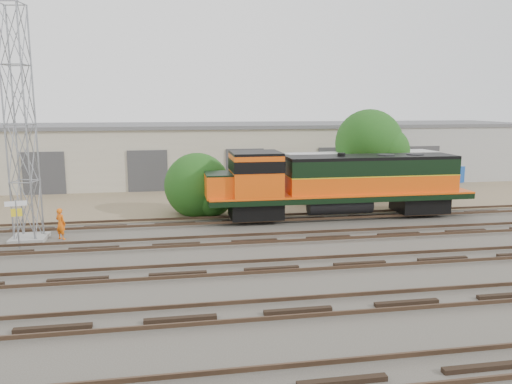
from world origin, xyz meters
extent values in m
plane|color=#47423A|center=(0.00, 0.00, 0.00)|extent=(140.00, 140.00, 0.00)
cube|color=#726047|center=(0.00, 15.00, 0.01)|extent=(80.00, 16.00, 0.02)
cube|color=black|center=(0.00, -12.00, 0.07)|extent=(80.00, 2.40, 0.14)
cube|color=#4C3828|center=(0.00, -11.25, 0.21)|extent=(80.00, 0.08, 0.14)
cube|color=black|center=(0.00, -7.50, 0.07)|extent=(80.00, 2.40, 0.14)
cube|color=#4C3828|center=(0.00, -8.25, 0.21)|extent=(80.00, 0.08, 0.14)
cube|color=#4C3828|center=(0.00, -6.75, 0.21)|extent=(80.00, 0.08, 0.14)
cube|color=black|center=(0.00, -3.00, 0.07)|extent=(80.00, 2.40, 0.14)
cube|color=#4C3828|center=(0.00, -3.75, 0.21)|extent=(80.00, 0.08, 0.14)
cube|color=#4C3828|center=(0.00, -2.25, 0.21)|extent=(80.00, 0.08, 0.14)
cube|color=black|center=(0.00, 1.50, 0.07)|extent=(80.00, 2.40, 0.14)
cube|color=#4C3828|center=(0.00, 0.75, 0.21)|extent=(80.00, 0.08, 0.14)
cube|color=#4C3828|center=(0.00, 2.25, 0.21)|extent=(80.00, 0.08, 0.14)
cube|color=black|center=(0.00, 6.00, 0.07)|extent=(80.00, 2.40, 0.14)
cube|color=#4C3828|center=(0.00, 5.25, 0.21)|extent=(80.00, 0.08, 0.14)
cube|color=#4C3828|center=(0.00, 6.75, 0.21)|extent=(80.00, 0.08, 0.14)
cube|color=beige|center=(0.00, 23.00, 2.50)|extent=(58.00, 10.00, 5.00)
cube|color=#59595B|center=(0.00, 23.00, 5.15)|extent=(58.40, 10.40, 0.30)
cube|color=#999993|center=(22.00, 17.95, 2.50)|extent=(14.00, 0.10, 5.00)
cube|color=#333335|center=(-14.00, 17.94, 1.70)|extent=(3.20, 0.12, 3.40)
cube|color=#333335|center=(-6.00, 17.94, 1.70)|extent=(3.20, 0.12, 3.40)
cube|color=#333335|center=(2.00, 17.94, 1.70)|extent=(3.20, 0.12, 3.40)
cube|color=#333335|center=(10.00, 17.94, 1.70)|extent=(3.20, 0.12, 3.40)
cube|color=#333335|center=(18.00, 17.94, 1.70)|extent=(3.20, 0.12, 3.40)
cube|color=black|center=(0.85, 6.00, 0.77)|extent=(3.11, 2.33, 0.97)
cube|color=black|center=(11.55, 6.00, 0.77)|extent=(3.11, 2.33, 0.97)
cube|color=black|center=(6.20, 6.00, 1.42)|extent=(16.53, 2.92, 0.34)
cylinder|color=black|center=(6.20, 6.00, 0.81)|extent=(4.08, 1.07, 1.07)
cube|color=#E64E0A|center=(8.14, 6.00, 2.18)|extent=(10.70, 2.53, 1.17)
cube|color=black|center=(8.14, 6.00, 3.25)|extent=(10.70, 2.53, 0.97)
cube|color=black|center=(8.14, 6.00, 3.83)|extent=(10.70, 2.53, 0.19)
cube|color=#E64E0A|center=(0.85, 6.00, 2.86)|extent=(2.92, 2.92, 2.53)
cube|color=black|center=(0.85, 6.00, 4.20)|extent=(2.92, 2.92, 0.16)
cube|color=#E64E0A|center=(-1.39, 6.00, 2.27)|extent=(1.56, 2.33, 1.36)
cube|color=gray|center=(-11.62, 3.98, 0.10)|extent=(1.76, 1.76, 0.20)
cylinder|color=gray|center=(-12.16, 4.51, 6.06)|extent=(0.09, 0.09, 11.73)
cylinder|color=gray|center=(-11.09, 4.51, 6.06)|extent=(0.09, 0.09, 11.73)
cylinder|color=gray|center=(-12.16, 3.44, 6.06)|extent=(0.09, 0.09, 11.73)
cylinder|color=gray|center=(-11.09, 3.44, 6.06)|extent=(0.09, 0.09, 11.73)
cylinder|color=gray|center=(-11.67, 2.29, 1.23)|extent=(0.08, 0.08, 2.46)
cube|color=white|center=(-11.67, 2.29, 2.29)|extent=(1.00, 0.22, 0.25)
cube|color=yellow|center=(-11.67, 2.29, 1.84)|extent=(0.50, 0.13, 0.39)
imported|color=orange|center=(-9.98, 3.85, 0.84)|extent=(0.73, 0.68, 1.68)
cube|color=silver|center=(9.89, 11.72, 2.36)|extent=(11.77, 3.53, 2.41)
cube|color=black|center=(14.41, 12.20, 0.45)|extent=(2.36, 2.44, 0.89)
cube|color=black|center=(5.55, 10.36, 0.58)|extent=(0.13, 0.13, 1.16)
cube|color=black|center=(5.36, 12.14, 0.58)|extent=(0.13, 0.13, 1.16)
cube|color=#154295|center=(21.27, 18.35, 0.75)|extent=(2.01, 1.94, 1.50)
cube|color=maroon|center=(17.17, 16.12, 0.70)|extent=(1.67, 1.58, 1.40)
cylinder|color=#382619|center=(-2.49, 8.88, 0.19)|extent=(0.29, 0.29, 0.39)
sphere|color=#134112|center=(-2.49, 8.88, 1.87)|extent=(4.24, 4.24, 4.24)
sphere|color=#134112|center=(-1.64, 8.24, 1.45)|extent=(2.97, 2.97, 2.97)
cylinder|color=#382619|center=(10.40, 11.88, 1.24)|extent=(0.29, 0.29, 2.49)
sphere|color=#134112|center=(10.40, 11.88, 4.23)|extent=(4.98, 4.98, 4.98)
sphere|color=#134112|center=(11.40, 11.13, 3.73)|extent=(3.48, 3.48, 3.48)
camera|label=1|loc=(-4.18, -23.18, 7.07)|focal=35.00mm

